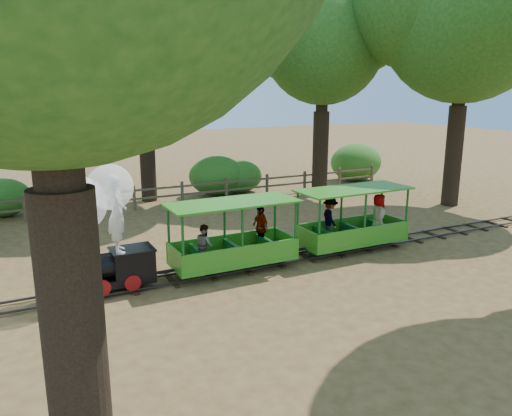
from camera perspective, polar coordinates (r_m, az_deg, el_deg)
name	(u,v)px	position (r m, az deg, el deg)	size (l,w,h in m)	color
ground	(306,258)	(14.51, 5.72, -5.68)	(90.00, 90.00, 0.00)	olive
track	(306,256)	(14.48, 5.72, -5.43)	(22.00, 1.00, 0.10)	#3F3D3A
locomotive	(90,222)	(12.05, -18.40, -1.54)	(2.72, 1.28, 3.13)	black
carriage_front	(235,243)	(13.27, -2.46, -3.97)	(3.44, 1.41, 1.79)	#368D1E
carriage_rear	(352,223)	(15.19, 10.88, -1.75)	(3.44, 1.47, 1.79)	#368D1E
oak_nc	(138,3)	(22.04, -13.33, 21.80)	(9.36, 8.24, 11.42)	#2D2116
oak_ne	(322,37)	(23.14, 7.60, 18.80)	(6.68, 5.88, 9.36)	#2D2116
oak_e	(465,10)	(22.16, 22.74, 20.18)	(8.09, 7.12, 10.62)	#2D2116
fence	(205,189)	(21.29, -5.88, 2.14)	(18.10, 0.10, 1.00)	brown
shrub_west	(2,198)	(21.20, -27.03, 1.07)	(2.10, 1.62, 1.45)	#2D6B1E
shrub_mid_w	(217,175)	(22.82, -4.53, 3.73)	(2.58, 1.98, 1.78)	#2D6B1E
shrub_mid_e	(239,176)	(23.29, -1.92, 3.65)	(2.22, 1.71, 1.54)	#2D6B1E
shrub_east	(356,162)	(26.79, 11.38, 5.17)	(2.86, 2.20, 1.98)	#2D6B1E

